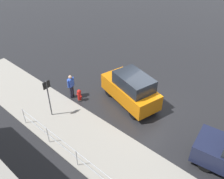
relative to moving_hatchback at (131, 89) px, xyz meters
name	(u,v)px	position (x,y,z in m)	size (l,w,h in m)	color
ground_plane	(145,107)	(-0.94, -0.28, -1.03)	(60.00, 60.00, 0.00)	black
kerb_strip	(97,146)	(-0.94, 3.92, -1.01)	(24.00, 3.20, 0.04)	gray
moving_hatchback	(131,89)	(0.00, 0.00, 0.00)	(4.20, 2.64, 2.06)	orange
fire_hydrant	(79,95)	(2.52, 1.94, -0.63)	(0.42, 0.31, 0.80)	red
pedestrian	(71,85)	(3.12, 2.02, -0.07)	(0.28, 0.57, 1.62)	blue
metal_railing	(93,169)	(-2.14, 5.35, -0.30)	(10.79, 0.04, 1.05)	#B7BABF
sign_post	(48,94)	(2.69, 3.96, 0.55)	(0.07, 0.44, 2.40)	#4C4C51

